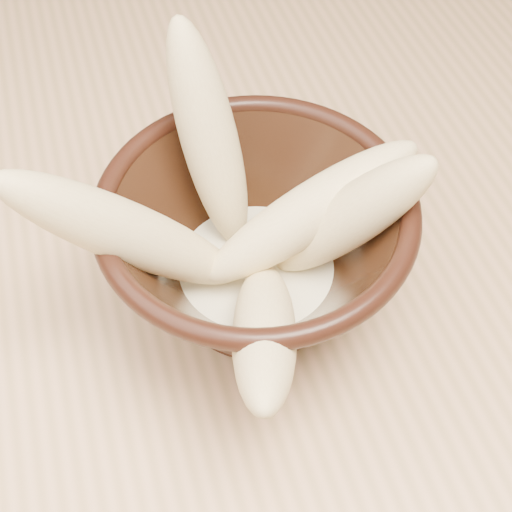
{
  "coord_description": "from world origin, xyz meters",
  "views": [
    {
      "loc": [
        -0.08,
        -0.34,
        1.15
      ],
      "look_at": [
        0.0,
        -0.08,
        0.8
      ],
      "focal_mm": 50.0,
      "sensor_mm": 36.0,
      "label": 1
    }
  ],
  "objects": [
    {
      "name": "table",
      "position": [
        0.0,
        0.0,
        0.67
      ],
      "size": [
        1.2,
        0.8,
        0.75
      ],
      "color": "tan",
      "rests_on": "ground"
    },
    {
      "name": "bowl",
      "position": [
        0.0,
        -0.08,
        0.81
      ],
      "size": [
        0.19,
        0.19,
        0.1
      ],
      "rotation": [
        0.0,
        0.0,
        -0.42
      ],
      "color": "black",
      "rests_on": "table"
    },
    {
      "name": "milk_puddle",
      "position": [
        0.0,
        -0.08,
        0.78
      ],
      "size": [
        0.1,
        0.1,
        0.01
      ],
      "primitive_type": "cylinder",
      "color": "beige",
      "rests_on": "bowl"
    },
    {
      "name": "banana_upright",
      "position": [
        -0.01,
        -0.03,
        0.85
      ],
      "size": [
        0.05,
        0.1,
        0.15
      ],
      "primitive_type": "ellipsoid",
      "rotation": [
        0.43,
        0.0,
        3.37
      ],
      "color": "#D2B67C",
      "rests_on": "bowl"
    },
    {
      "name": "banana_left",
      "position": [
        -0.07,
        -0.08,
        0.85
      ],
      "size": [
        0.14,
        0.04,
        0.14
      ],
      "primitive_type": "ellipsoid",
      "rotation": [
        0.79,
        0.0,
        -1.64
      ],
      "color": "#D2B67C",
      "rests_on": "bowl"
    },
    {
      "name": "banana_right",
      "position": [
        0.05,
        -0.1,
        0.84
      ],
      "size": [
        0.11,
        0.07,
        0.12
      ],
      "primitive_type": "ellipsoid",
      "rotation": [
        0.69,
        0.0,
        1.22
      ],
      "color": "#D2B67C",
      "rests_on": "bowl"
    },
    {
      "name": "banana_across",
      "position": [
        0.03,
        -0.09,
        0.83
      ],
      "size": [
        0.15,
        0.06,
        0.08
      ],
      "primitive_type": "ellipsoid",
      "rotation": [
        1.2,
        0.0,
        1.72
      ],
      "color": "#D2B67C",
      "rests_on": "bowl"
    },
    {
      "name": "banana_front",
      "position": [
        -0.02,
        -0.15,
        0.82
      ],
      "size": [
        0.08,
        0.15,
        0.1
      ],
      "primitive_type": "ellipsoid",
      "rotation": [
        1.09,
        0.0,
        -0.31
      ],
      "color": "#D2B67C",
      "rests_on": "bowl"
    }
  ]
}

